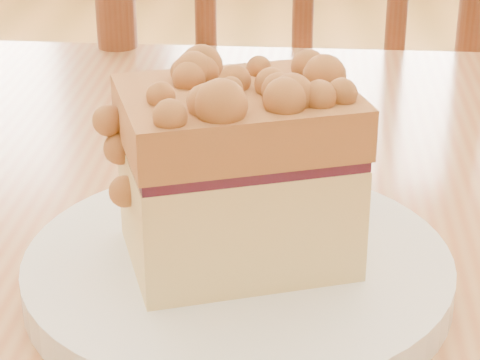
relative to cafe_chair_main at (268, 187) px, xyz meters
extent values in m
cube|color=#B47B46|center=(0.11, -0.57, 0.22)|extent=(1.15, 0.79, 0.04)
cube|color=#5D2F19|center=(-0.01, 0.04, -0.02)|extent=(0.54, 0.54, 0.04)
cylinder|color=#5D2F19|center=(0.13, 0.26, -0.29)|extent=(0.04, 0.04, 0.47)
cylinder|color=#5D2F19|center=(-0.23, 0.19, -0.29)|extent=(0.04, 0.04, 0.47)
cylinder|color=#5D2F19|center=(0.21, -0.12, 0.23)|extent=(0.04, 0.04, 0.50)
cylinder|color=#5D2F19|center=(-0.15, -0.20, 0.23)|extent=(0.04, 0.04, 0.50)
cylinder|color=#5D2F19|center=(0.13, -0.14, 0.22)|extent=(0.02, 0.02, 0.43)
cylinder|color=#5D2F19|center=(0.03, -0.16, 0.22)|extent=(0.02, 0.02, 0.43)
cylinder|color=#5D2F19|center=(-0.06, -0.18, 0.22)|extent=(0.02, 0.02, 0.43)
cylinder|color=white|center=(-0.01, -0.63, 0.25)|extent=(0.23, 0.23, 0.02)
cylinder|color=white|center=(-0.01, -0.63, 0.25)|extent=(0.16, 0.16, 0.01)
cube|color=#DBC17C|center=(-0.01, -0.63, 0.29)|extent=(0.13, 0.11, 0.06)
cube|color=#3E1122|center=(-0.01, -0.63, 0.32)|extent=(0.13, 0.11, 0.01)
cube|color=#B07137|center=(-0.01, -0.63, 0.34)|extent=(0.13, 0.12, 0.03)
sphere|color=#B07137|center=(0.00, -0.66, 0.36)|extent=(0.02, 0.02, 0.02)
sphere|color=#B07137|center=(-0.01, -0.62, 0.36)|extent=(0.02, 0.02, 0.02)
sphere|color=#B07137|center=(0.01, -0.64, 0.36)|extent=(0.02, 0.02, 0.02)
sphere|color=#B07137|center=(-0.01, -0.67, 0.36)|extent=(0.01, 0.01, 0.01)
sphere|color=#B07137|center=(0.03, -0.65, 0.36)|extent=(0.02, 0.02, 0.02)
sphere|color=#B07137|center=(-0.04, -0.61, 0.36)|extent=(0.01, 0.01, 0.01)
sphere|color=#B07137|center=(-0.02, -0.63, 0.36)|extent=(0.01, 0.01, 0.01)
sphere|color=#B07137|center=(0.00, -0.64, 0.36)|extent=(0.02, 0.02, 0.02)
sphere|color=#B07137|center=(-0.03, -0.66, 0.36)|extent=(0.01, 0.01, 0.01)
sphere|color=#B07137|center=(-0.03, -0.67, 0.36)|extent=(0.01, 0.01, 0.01)
sphere|color=#B07137|center=(-0.01, -0.66, 0.36)|extent=(0.02, 0.02, 0.02)
sphere|color=#B07137|center=(-0.04, -0.64, 0.36)|extent=(0.02, 0.02, 0.02)
sphere|color=#B07137|center=(0.02, -0.66, 0.36)|extent=(0.02, 0.02, 0.02)
sphere|color=#B07137|center=(-0.04, -0.66, 0.36)|extent=(0.02, 0.02, 0.02)
sphere|color=#B07137|center=(-0.04, -0.64, 0.36)|extent=(0.01, 0.01, 0.01)
sphere|color=#B07137|center=(-0.05, -0.62, 0.36)|extent=(0.01, 0.01, 0.01)
sphere|color=#B07137|center=(0.00, -0.66, 0.36)|extent=(0.02, 0.02, 0.02)
sphere|color=#B07137|center=(-0.01, -0.64, 0.36)|extent=(0.02, 0.02, 0.02)
sphere|color=#B07137|center=(0.02, -0.62, 0.36)|extent=(0.02, 0.02, 0.02)
sphere|color=#B07137|center=(-0.05, -0.63, 0.36)|extent=(0.02, 0.02, 0.02)
sphere|color=#B07137|center=(-0.01, -0.62, 0.36)|extent=(0.01, 0.01, 0.01)
sphere|color=#B07137|center=(0.03, -0.63, 0.36)|extent=(0.02, 0.02, 0.02)
sphere|color=#B07137|center=(-0.06, -0.67, 0.34)|extent=(0.02, 0.02, 0.02)
sphere|color=#B07137|center=(-0.07, -0.65, 0.35)|extent=(0.01, 0.01, 0.01)
sphere|color=#B07137|center=(-0.08, -0.63, 0.34)|extent=(0.01, 0.01, 0.01)
sphere|color=#B07137|center=(-0.07, -0.65, 0.30)|extent=(0.01, 0.01, 0.01)
camera|label=1|loc=(0.01, -1.07, 0.51)|focal=70.00mm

